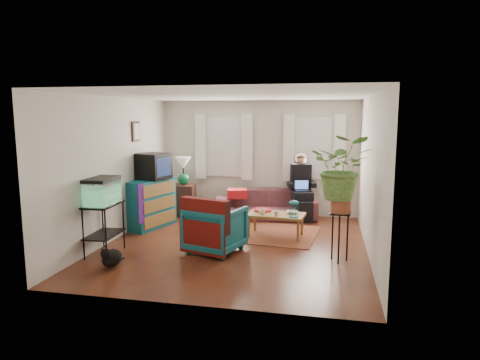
% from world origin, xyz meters
% --- Properties ---
extents(floor, '(4.50, 5.00, 0.01)m').
position_xyz_m(floor, '(0.00, 0.00, 0.00)').
color(floor, '#4F2B14').
rests_on(floor, ground).
extents(ceiling, '(4.50, 5.00, 0.01)m').
position_xyz_m(ceiling, '(0.00, 0.00, 2.60)').
color(ceiling, white).
rests_on(ceiling, wall_back).
extents(wall_back, '(4.50, 0.01, 2.60)m').
position_xyz_m(wall_back, '(0.00, 2.50, 1.30)').
color(wall_back, silver).
rests_on(wall_back, floor).
extents(wall_front, '(4.50, 0.01, 2.60)m').
position_xyz_m(wall_front, '(0.00, -2.50, 1.30)').
color(wall_front, silver).
rests_on(wall_front, floor).
extents(wall_left, '(0.01, 5.00, 2.60)m').
position_xyz_m(wall_left, '(-2.25, 0.00, 1.30)').
color(wall_left, silver).
rests_on(wall_left, floor).
extents(wall_right, '(0.01, 5.00, 2.60)m').
position_xyz_m(wall_right, '(2.25, 0.00, 1.30)').
color(wall_right, silver).
rests_on(wall_right, floor).
extents(window_left, '(1.08, 0.04, 1.38)m').
position_xyz_m(window_left, '(-0.80, 2.48, 1.55)').
color(window_left, white).
rests_on(window_left, wall_back).
extents(window_right, '(1.08, 0.04, 1.38)m').
position_xyz_m(window_right, '(1.25, 2.48, 1.55)').
color(window_right, white).
rests_on(window_right, wall_back).
extents(curtains_left, '(1.36, 0.06, 1.50)m').
position_xyz_m(curtains_left, '(-0.80, 2.40, 1.55)').
color(curtains_left, white).
rests_on(curtains_left, wall_back).
extents(curtains_right, '(1.36, 0.06, 1.50)m').
position_xyz_m(curtains_right, '(1.25, 2.40, 1.55)').
color(curtains_right, white).
rests_on(curtains_right, wall_back).
extents(picture_frame, '(0.04, 0.32, 0.40)m').
position_xyz_m(picture_frame, '(-2.21, 0.85, 1.95)').
color(picture_frame, '#3D2616').
rests_on(picture_frame, wall_left).
extents(area_rug, '(2.16, 1.80, 0.01)m').
position_xyz_m(area_rug, '(0.39, 0.83, 0.01)').
color(area_rug, brown).
rests_on(area_rug, floor).
extents(sofa, '(2.33, 1.37, 0.86)m').
position_xyz_m(sofa, '(0.24, 2.05, 0.43)').
color(sofa, brown).
rests_on(sofa, floor).
extents(seated_person, '(0.69, 0.79, 1.31)m').
position_xyz_m(seated_person, '(1.00, 2.24, 0.65)').
color(seated_person, black).
rests_on(seated_person, sofa).
extents(side_table, '(0.53, 0.53, 0.70)m').
position_xyz_m(side_table, '(-1.65, 2.01, 0.35)').
color(side_table, '#3A2A16').
rests_on(side_table, floor).
extents(table_lamp, '(0.40, 0.40, 0.64)m').
position_xyz_m(table_lamp, '(-1.65, 2.01, 1.00)').
color(table_lamp, white).
rests_on(table_lamp, side_table).
extents(dresser, '(0.85, 1.21, 0.98)m').
position_xyz_m(dresser, '(-1.99, 0.85, 0.49)').
color(dresser, '#125D70').
rests_on(dresser, floor).
extents(crt_tv, '(0.74, 0.70, 0.52)m').
position_xyz_m(crt_tv, '(-1.94, 0.94, 1.25)').
color(crt_tv, black).
rests_on(crt_tv, dresser).
extents(aquarium_stand, '(0.46, 0.77, 0.84)m').
position_xyz_m(aquarium_stand, '(-2.00, -0.94, 0.42)').
color(aquarium_stand, black).
rests_on(aquarium_stand, floor).
extents(aquarium, '(0.41, 0.71, 0.44)m').
position_xyz_m(aquarium, '(-2.00, -0.94, 1.06)').
color(aquarium, '#7FD899').
rests_on(aquarium, aquarium_stand).
extents(black_cat, '(0.28, 0.42, 0.34)m').
position_xyz_m(black_cat, '(-1.58, -1.49, 0.17)').
color(black_cat, black).
rests_on(black_cat, floor).
extents(armchair, '(1.02, 0.98, 0.85)m').
position_xyz_m(armchair, '(-0.25, -0.42, 0.42)').
color(armchair, navy).
rests_on(armchair, floor).
extents(serape_throw, '(0.87, 0.44, 0.70)m').
position_xyz_m(serape_throw, '(-0.35, -0.74, 0.60)').
color(serape_throw, '#9E0A0A').
rests_on(serape_throw, armchair).
extents(coffee_table, '(1.12, 0.68, 0.44)m').
position_xyz_m(coffee_table, '(0.63, 0.66, 0.22)').
color(coffee_table, olive).
rests_on(coffee_table, floor).
extents(cup_a, '(0.13, 0.13, 0.09)m').
position_xyz_m(cup_a, '(0.38, 0.59, 0.49)').
color(cup_a, white).
rests_on(cup_a, coffee_table).
extents(cup_b, '(0.11, 0.11, 0.09)m').
position_xyz_m(cup_b, '(0.66, 0.48, 0.49)').
color(cup_b, beige).
rests_on(cup_b, coffee_table).
extents(bowl, '(0.23, 0.23, 0.05)m').
position_xyz_m(bowl, '(0.93, 0.73, 0.47)').
color(bowl, white).
rests_on(bowl, coffee_table).
extents(snack_tray, '(0.36, 0.36, 0.04)m').
position_xyz_m(snack_tray, '(0.36, 0.83, 0.46)').
color(snack_tray, '#B21414').
rests_on(snack_tray, coffee_table).
extents(birdcage, '(0.19, 0.19, 0.31)m').
position_xyz_m(birdcage, '(0.98, 0.48, 0.59)').
color(birdcage, '#115B6B').
rests_on(birdcage, coffee_table).
extents(plant_stand, '(0.36, 0.36, 0.79)m').
position_xyz_m(plant_stand, '(1.78, -0.53, 0.39)').
color(plant_stand, black).
rests_on(plant_stand, floor).
extents(potted_plant, '(0.97, 0.86, 1.00)m').
position_xyz_m(potted_plant, '(1.78, -0.53, 1.33)').
color(potted_plant, '#599947').
rests_on(potted_plant, plant_stand).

